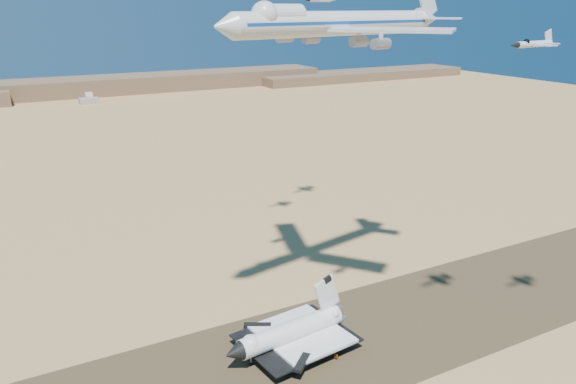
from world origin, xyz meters
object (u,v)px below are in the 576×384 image
shuttle (290,334)px  crew_a (335,356)px  chase_jet_e (288,13)px  crew_c (337,357)px  crew_b (330,352)px  chase_jet_a (533,44)px  chase_jet_f (319,0)px  carrier_747 (333,23)px

shuttle → crew_a: (8.69, -9.90, -4.28)m
crew_a → chase_jet_e: chase_jet_e is taller
crew_a → crew_c: size_ratio=0.99×
shuttle → chase_jet_e: size_ratio=2.89×
crew_a → crew_c: bearing=-171.9°
crew_c → crew_b: bearing=-52.9°
chase_jet_a → chase_jet_e: size_ratio=1.16×
crew_a → chase_jet_f: size_ratio=0.11×
crew_a → chase_jet_e: size_ratio=0.13×
shuttle → crew_b: shuttle is taller
chase_jet_a → chase_jet_f: size_ratio=0.99×
crew_b → chase_jet_e: chase_jet_e is taller
shuttle → carrier_747: size_ratio=0.48×
carrier_747 → crew_b: size_ratio=43.69×
crew_b → chase_jet_a: size_ratio=0.12×
crew_c → chase_jet_f: bearing=-92.0°
chase_jet_e → chase_jet_f: 24.46m
carrier_747 → crew_b: (-10.51, -18.50, -87.15)m
chase_jet_e → chase_jet_a: bearing=-86.8°
crew_c → chase_jet_a: (37.38, -20.16, 83.34)m
chase_jet_e → chase_jet_f: chase_jet_f is taller
chase_jet_f → crew_b: bearing=-139.2°
crew_c → chase_jet_f: 136.42m
shuttle → chase_jet_e: (34.31, 64.67, 85.12)m
crew_c → chase_jet_a: size_ratio=0.12×
chase_jet_a → chase_jet_e: 96.27m
crew_b → carrier_747: bearing=-32.6°
chase_jet_f → shuttle: bearing=-145.9°
crew_b → crew_c: (0.59, -2.93, -0.02)m
carrier_747 → chase_jet_f: (35.96, 66.10, 6.86)m
chase_jet_a → shuttle: bearing=140.0°
crew_b → chase_jet_e: (25.89, 72.22, 89.37)m
crew_a → chase_jet_e: (25.61, 74.58, 89.40)m
shuttle → crew_c: (9.00, -10.48, -4.27)m
crew_a → crew_b: (-0.28, 2.36, 0.03)m
shuttle → chase_jet_e: chase_jet_e is taller
carrier_747 → chase_jet_e: carrier_747 is taller
crew_a → chase_jet_a: size_ratio=0.11×
shuttle → carrier_747: 85.74m
shuttle → crew_a: size_ratio=21.83×
crew_c → crew_a: bearing=-36.0°
shuttle → carrier_747: bearing=23.4°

